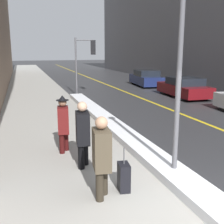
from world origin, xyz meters
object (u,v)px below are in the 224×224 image
at_px(parked_car_maroon, 184,88).
at_px(parked_car_navy, 146,78).
at_px(pedestrian_in_glasses, 102,154).
at_px(rolling_suitcase, 124,177).
at_px(pedestrian_trailing, 83,132).
at_px(traffic_light_near, 87,54).
at_px(lamp_post, 180,60).
at_px(pedestrian_in_fedora, 63,122).

relative_size(parked_car_maroon, parked_car_navy, 0.97).
distance_m(pedestrian_in_glasses, rolling_suitcase, 0.82).
xyz_separation_m(pedestrian_in_glasses, pedestrian_trailing, (-0.03, 1.60, 0.00)).
bearing_deg(parked_car_maroon, parked_car_navy, 0.31).
bearing_deg(traffic_light_near, parked_car_navy, 39.94).
xyz_separation_m(lamp_post, traffic_light_near, (0.82, 12.47, -0.04)).
xyz_separation_m(lamp_post, rolling_suitcase, (-1.35, -0.27, -2.38)).
distance_m(pedestrian_in_glasses, pedestrian_in_fedora, 2.84).
bearing_deg(lamp_post, pedestrian_in_glasses, -167.66).
distance_m(lamp_post, rolling_suitcase, 2.75).
relative_size(pedestrian_in_glasses, parked_car_navy, 0.39).
relative_size(lamp_post, pedestrian_in_glasses, 2.65).
xyz_separation_m(pedestrian_in_fedora, rolling_suitcase, (0.85, -2.68, -0.61)).
height_order(traffic_light_near, parked_car_navy, traffic_light_near).
bearing_deg(parked_car_navy, rolling_suitcase, 159.48).
bearing_deg(parked_car_maroon, traffic_light_near, 67.63).
relative_size(parked_car_navy, rolling_suitcase, 4.52).
bearing_deg(traffic_light_near, pedestrian_in_fedora, -97.76).
xyz_separation_m(pedestrian_trailing, pedestrian_in_fedora, (-0.30, 1.22, -0.02)).
distance_m(lamp_post, pedestrian_in_glasses, 2.59).
bearing_deg(parked_car_navy, pedestrian_in_glasses, 158.23).
xyz_separation_m(lamp_post, pedestrian_trailing, (-1.89, 1.19, -1.75)).
relative_size(pedestrian_in_glasses, rolling_suitcase, 1.76).
height_order(traffic_light_near, parked_car_maroon, traffic_light_near).
bearing_deg(pedestrian_trailing, parked_car_navy, 157.63).
height_order(pedestrian_trailing, rolling_suitcase, pedestrian_trailing).
bearing_deg(rolling_suitcase, lamp_post, 108.76).
bearing_deg(parked_car_maroon, lamp_post, 148.94).
bearing_deg(lamp_post, pedestrian_trailing, 147.76).
distance_m(pedestrian_in_glasses, parked_car_navy, 18.43).
bearing_deg(pedestrian_trailing, pedestrian_in_fedora, -158.42).
xyz_separation_m(parked_car_maroon, rolling_suitcase, (-7.79, -10.20, -0.29)).
bearing_deg(pedestrian_in_fedora, lamp_post, 49.90).
xyz_separation_m(pedestrian_in_glasses, rolling_suitcase, (0.52, 0.14, -0.63)).
relative_size(lamp_post, parked_car_maroon, 1.07).
bearing_deg(pedestrian_in_glasses, parked_car_navy, 160.19).
relative_size(lamp_post, pedestrian_trailing, 2.63).
height_order(parked_car_maroon, parked_car_navy, parked_car_navy).
relative_size(traffic_light_near, parked_car_navy, 0.85).
height_order(lamp_post, parked_car_maroon, lamp_post).
bearing_deg(lamp_post, rolling_suitcase, -168.82).
bearing_deg(pedestrian_in_fedora, traffic_light_near, 170.90).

